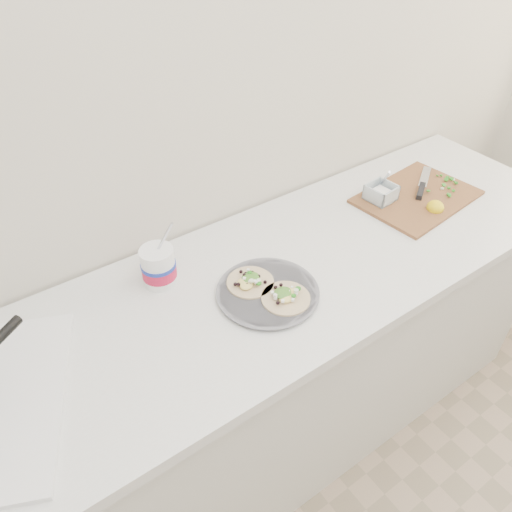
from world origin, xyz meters
TOP-DOWN VIEW (x-y plane):
  - counter at (0.00, 1.43)m, footprint 2.44×0.66m
  - taco_plate at (0.01, 1.36)m, footprint 0.29×0.29m
  - tub at (-0.21, 1.58)m, footprint 0.10×0.10m
  - cutboard at (0.74, 1.46)m, footprint 0.45×0.34m

SIDE VIEW (x-z plane):
  - counter at x=0.00m, z-range 0.00..0.90m
  - cutboard at x=0.74m, z-range 0.88..0.95m
  - taco_plate at x=0.01m, z-range 0.90..0.94m
  - tub at x=-0.21m, z-range 0.86..1.08m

